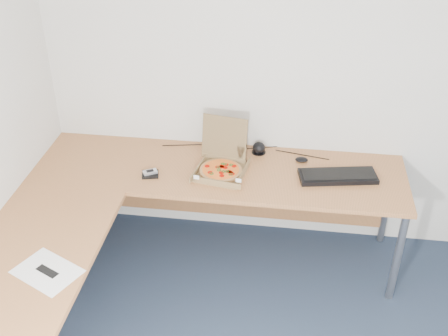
# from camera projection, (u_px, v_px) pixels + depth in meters

# --- Properties ---
(room_shell) EXTENTS (3.50, 3.50, 2.50)m
(room_shell) POSITION_uv_depth(u_px,v_px,m) (292.00, 255.00, 2.25)
(room_shell) COLOR silver
(room_shell) RESTS_ON ground
(desk) EXTENTS (2.50, 2.20, 0.73)m
(desk) POSITION_uv_depth(u_px,v_px,m) (158.00, 206.00, 3.46)
(desk) COLOR #B5713F
(desk) RESTS_ON ground
(pizza_box) EXTENTS (0.31, 0.37, 0.32)m
(pizza_box) POSITION_uv_depth(u_px,v_px,m) (221.00, 167.00, 3.71)
(pizza_box) COLOR olive
(pizza_box) RESTS_ON desk
(drinking_glass) EXTENTS (0.07, 0.07, 0.13)m
(drinking_glass) POSITION_uv_depth(u_px,v_px,m) (242.00, 153.00, 3.81)
(drinking_glass) COLOR white
(drinking_glass) RESTS_ON desk
(keyboard) EXTENTS (0.53, 0.27, 0.03)m
(keyboard) POSITION_uv_depth(u_px,v_px,m) (338.00, 176.00, 3.66)
(keyboard) COLOR black
(keyboard) RESTS_ON desk
(mouse) EXTENTS (0.10, 0.07, 0.03)m
(mouse) POSITION_uv_depth(u_px,v_px,m) (302.00, 160.00, 3.83)
(mouse) COLOR black
(mouse) RESTS_ON desk
(wallet) EXTENTS (0.12, 0.11, 0.02)m
(wallet) POSITION_uv_depth(u_px,v_px,m) (150.00, 174.00, 3.69)
(wallet) COLOR black
(wallet) RESTS_ON desk
(phone) EXTENTS (0.10, 0.09, 0.02)m
(phone) POSITION_uv_depth(u_px,v_px,m) (150.00, 172.00, 3.68)
(phone) COLOR #B2B5BA
(phone) RESTS_ON wallet
(paper_sheet) EXTENTS (0.41, 0.36, 0.00)m
(paper_sheet) POSITION_uv_depth(u_px,v_px,m) (47.00, 271.00, 2.92)
(paper_sheet) COLOR white
(paper_sheet) RESTS_ON desk
(dome_speaker) EXTENTS (0.10, 0.10, 0.08)m
(dome_speaker) POSITION_uv_depth(u_px,v_px,m) (259.00, 147.00, 3.92)
(dome_speaker) COLOR black
(dome_speaker) RESTS_ON desk
(cable_bundle) EXTENTS (0.58, 0.12, 0.01)m
(cable_bundle) POSITION_uv_depth(u_px,v_px,m) (241.00, 149.00, 3.98)
(cable_bundle) COLOR black
(cable_bundle) RESTS_ON desk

